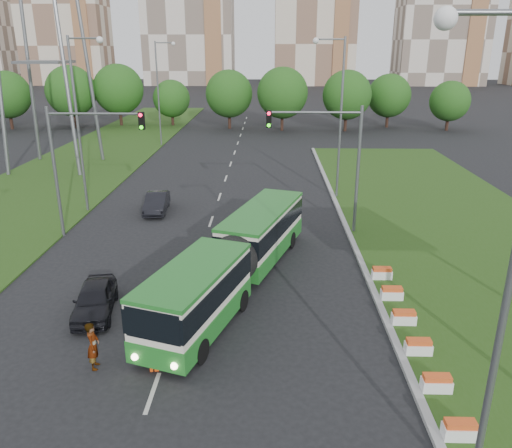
{
  "coord_description": "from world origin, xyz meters",
  "views": [
    {
      "loc": [
        0.94,
        -20.13,
        11.17
      ],
      "look_at": [
        0.29,
        4.17,
        2.6
      ],
      "focal_mm": 35.0,
      "sensor_mm": 36.0,
      "label": 1
    }
  ],
  "objects_px": {
    "car_left_near": "(95,299)",
    "pedestrian": "(93,346)",
    "traffic_mast_left": "(79,152)",
    "car_left_far": "(157,202)",
    "shopping_trolley": "(154,363)",
    "articulated_bus": "(232,257)",
    "traffic_mast_median": "(332,150)"
  },
  "relations": [
    {
      "from": "car_left_near",
      "to": "pedestrian",
      "type": "distance_m",
      "value": 4.2
    },
    {
      "from": "traffic_mast_left",
      "to": "pedestrian",
      "type": "distance_m",
      "value": 15.14
    },
    {
      "from": "pedestrian",
      "to": "car_left_far",
      "type": "bearing_deg",
      "value": -3.46
    },
    {
      "from": "traffic_mast_left",
      "to": "pedestrian",
      "type": "height_order",
      "value": "traffic_mast_left"
    },
    {
      "from": "car_left_near",
      "to": "shopping_trolley",
      "type": "relative_size",
      "value": 7.46
    },
    {
      "from": "articulated_bus",
      "to": "shopping_trolley",
      "type": "distance_m",
      "value": 7.42
    },
    {
      "from": "traffic_mast_median",
      "to": "traffic_mast_left",
      "type": "distance_m",
      "value": 15.19
    },
    {
      "from": "shopping_trolley",
      "to": "pedestrian",
      "type": "bearing_deg",
      "value": 170.91
    },
    {
      "from": "articulated_bus",
      "to": "shopping_trolley",
      "type": "relative_size",
      "value": 28.23
    },
    {
      "from": "traffic_mast_median",
      "to": "pedestrian",
      "type": "distance_m",
      "value": 18.37
    },
    {
      "from": "pedestrian",
      "to": "articulated_bus",
      "type": "bearing_deg",
      "value": -42.65
    },
    {
      "from": "traffic_mast_median",
      "to": "car_left_far",
      "type": "distance_m",
      "value": 13.44
    },
    {
      "from": "car_left_near",
      "to": "shopping_trolley",
      "type": "bearing_deg",
      "value": -58.39
    },
    {
      "from": "traffic_mast_left",
      "to": "pedestrian",
      "type": "relative_size",
      "value": 4.3
    },
    {
      "from": "traffic_mast_left",
      "to": "car_left_near",
      "type": "bearing_deg",
      "value": -69.24
    },
    {
      "from": "shopping_trolley",
      "to": "articulated_bus",
      "type": "bearing_deg",
      "value": 63.79
    },
    {
      "from": "articulated_bus",
      "to": "car_left_near",
      "type": "distance_m",
      "value": 6.61
    },
    {
      "from": "shopping_trolley",
      "to": "car_left_near",
      "type": "bearing_deg",
      "value": 123.7
    },
    {
      "from": "shopping_trolley",
      "to": "traffic_mast_median",
      "type": "bearing_deg",
      "value": 54.25
    },
    {
      "from": "traffic_mast_median",
      "to": "shopping_trolley",
      "type": "distance_m",
      "value": 17.47
    },
    {
      "from": "traffic_mast_median",
      "to": "shopping_trolley",
      "type": "height_order",
      "value": "traffic_mast_median"
    },
    {
      "from": "traffic_mast_median",
      "to": "car_left_far",
      "type": "relative_size",
      "value": 1.9
    },
    {
      "from": "pedestrian",
      "to": "car_left_near",
      "type": "bearing_deg",
      "value": 9.35
    },
    {
      "from": "car_left_near",
      "to": "shopping_trolley",
      "type": "height_order",
      "value": "car_left_near"
    },
    {
      "from": "car_left_far",
      "to": "shopping_trolley",
      "type": "height_order",
      "value": "car_left_far"
    },
    {
      "from": "car_left_far",
      "to": "pedestrian",
      "type": "height_order",
      "value": "pedestrian"
    },
    {
      "from": "articulated_bus",
      "to": "car_left_far",
      "type": "bearing_deg",
      "value": 136.44
    },
    {
      "from": "traffic_mast_left",
      "to": "articulated_bus",
      "type": "xyz_separation_m",
      "value": [
        9.55,
        -6.78,
        -3.79
      ]
    },
    {
      "from": "traffic_mast_median",
      "to": "car_left_near",
      "type": "distance_m",
      "value": 16.34
    },
    {
      "from": "shopping_trolley",
      "to": "traffic_mast_left",
      "type": "bearing_deg",
      "value": 110.43
    },
    {
      "from": "pedestrian",
      "to": "shopping_trolley",
      "type": "xyz_separation_m",
      "value": [
        2.22,
        -0.07,
        -0.66
      ]
    },
    {
      "from": "traffic_mast_median",
      "to": "pedestrian",
      "type": "height_order",
      "value": "traffic_mast_median"
    }
  ]
}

